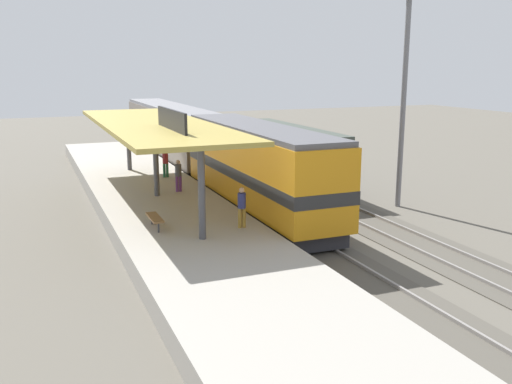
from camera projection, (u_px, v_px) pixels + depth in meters
name	position (u px, v px, depth m)	size (l,w,h in m)	color
ground_plane	(273.00, 201.00, 31.87)	(120.00, 120.00, 0.00)	#5B564C
track_near	(240.00, 204.00, 31.12)	(3.20, 110.00, 0.16)	#4E4941
track_far	(314.00, 197.00, 32.82)	(3.20, 110.00, 0.16)	#4E4941
platform	(158.00, 204.00, 29.32)	(6.00, 44.00, 0.90)	#9E998E
station_canopy	(155.00, 126.00, 28.34)	(5.20, 18.00, 4.70)	#47474C
platform_bench	(155.00, 218.00, 23.30)	(0.44, 1.70, 0.50)	#333338
locomotive	(257.00, 169.00, 28.39)	(2.93, 14.43, 4.44)	#28282D
passenger_carriage_single	(171.00, 132.00, 44.65)	(2.90, 20.00, 4.24)	#28282D
freight_car	(286.00, 154.00, 35.88)	(2.80, 12.00, 3.54)	#28282D
light_mast	(407.00, 47.00, 28.90)	(1.10, 1.10, 11.70)	slate
person_waiting	(178.00, 174.00, 29.97)	(0.34, 0.34, 1.71)	#663375
person_walking	(242.00, 205.00, 23.30)	(0.34, 0.34, 1.71)	olive
person_boarding	(165.00, 162.00, 33.82)	(0.34, 0.34, 1.71)	#23603D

